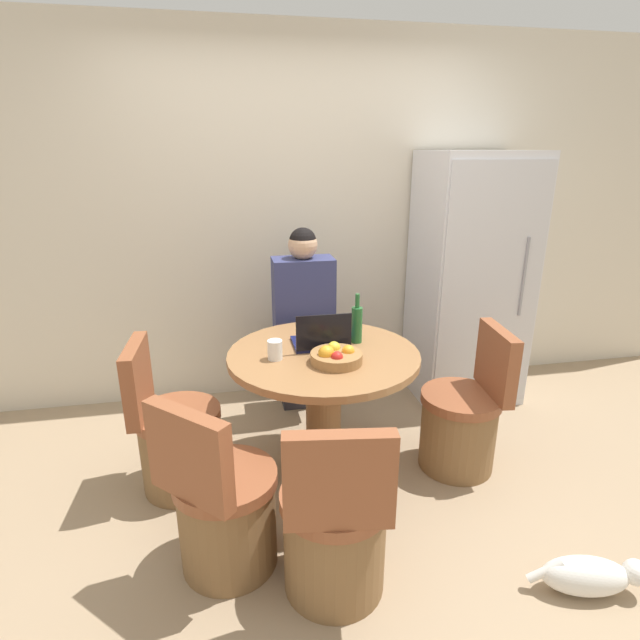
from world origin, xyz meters
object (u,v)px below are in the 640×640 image
Objects in this scene: refrigerator at (470,280)px; dining_table at (323,390)px; fruit_bowl at (336,356)px; chair_near_camera at (335,533)px; person_seated at (303,316)px; chair_left_side at (176,441)px; cat at (590,575)px; bottle at (357,324)px; laptop at (321,339)px; chair_near_left_corner at (224,511)px; chair_right_side at (462,422)px.

dining_table is at bearing -147.10° from refrigerator.
chair_near_camera is at bearing -102.91° from fruit_bowl.
person_seated is 0.90m from fruit_bowl.
chair_left_side reaches higher than dining_table.
cat is (0.91, -0.90, -0.71)m from fruit_bowl.
dining_table is 3.88× the size of fruit_bowl.
cat is at bearing -44.64° from fruit_bowl.
cat is at bearing 117.64° from person_seated.
bottle reaches higher than dining_table.
chair_near_camera is 1.14m from bottle.
dining_table is at bearing 88.77° from laptop.
chair_near_left_corner is 0.67m from chair_left_side.
chair_near_camera is at bearing -178.50° from cat.
fruit_bowl is at bearing -94.79° from chair_near_camera.
dining_table is 1.21× the size of chair_right_side.
bottle is at bearing -171.78° from laptop.
chair_near_left_corner is 1.20m from bottle.
chair_near_left_corner is 0.90m from fruit_bowl.
person_seated is 0.68m from bottle.
chair_near_left_corner is (-1.38, -0.50, 0.00)m from chair_right_side.
laptop is (-0.81, 0.17, 0.52)m from chair_right_side.
refrigerator reaches higher than dining_table.
fruit_bowl is (0.04, -0.15, 0.27)m from dining_table.
dining_table is at bearing -152.48° from bottle.
fruit_bowl is at bearing -141.71° from refrigerator.
dining_table is 2.11× the size of cat.
dining_table is at bearing -90.00° from chair_near_camera.
laptop is 0.61× the size of cat.
person_seated reaches higher than chair_left_side.
chair_left_side is (-2.06, -0.77, -0.61)m from refrigerator.
person_seated reaches higher than chair_near_camera.
fruit_bowl is at bearing 98.35° from laptop.
person_seated is at bearing 131.79° from cat.
chair_near_left_corner is at bearing -63.99° from chair_right_side.
chair_near_left_corner is 1.51m from person_seated.
chair_right_side is 1.75× the size of cat.
chair_left_side is at bearing -175.85° from bottle.
bottle is at bearing 108.20° from person_seated.
chair_near_left_corner is at bearing -17.95° from chair_near_camera.
cat is (0.13, -0.96, -0.20)m from chair_right_side.
chair_right_side is 1.00× the size of chair_near_camera.
bottle is at bearing -101.55° from chair_near_camera.
laptop is (0.12, 0.89, 0.52)m from chair_near_camera.
dining_table is 0.28m from laptop.
fruit_bowl is at bearing -76.67° from dining_table.
chair_left_side reaches higher than cat.
chair_near_camera is at bearing -162.05° from chair_near_left_corner.
laptop is at bearing 144.02° from cat.
person_seated is at bearing -90.28° from laptop.
refrigerator is at bearing 32.90° from dining_table.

